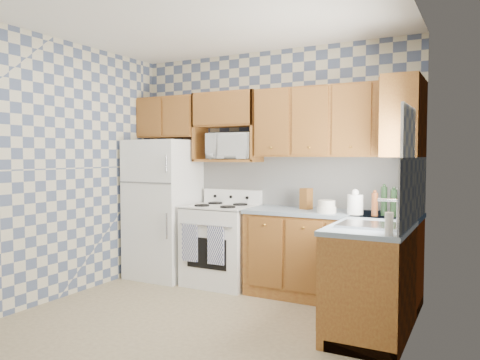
# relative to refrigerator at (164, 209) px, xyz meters

# --- Properties ---
(floor) EXTENTS (3.40, 3.40, 0.00)m
(floor) POSITION_rel_refrigerator_xyz_m (1.27, -1.25, -0.84)
(floor) COLOR #7A684D
(floor) RESTS_ON ground
(back_wall) EXTENTS (3.40, 0.02, 2.70)m
(back_wall) POSITION_rel_refrigerator_xyz_m (1.27, 0.35, 0.51)
(back_wall) COLOR #4B5978
(back_wall) RESTS_ON ground
(right_wall) EXTENTS (0.02, 3.20, 2.70)m
(right_wall) POSITION_rel_refrigerator_xyz_m (2.97, -1.25, 0.51)
(right_wall) COLOR #4B5978
(right_wall) RESTS_ON ground
(backsplash_back) EXTENTS (2.60, 0.02, 0.56)m
(backsplash_back) POSITION_rel_refrigerator_xyz_m (1.68, 0.34, 0.36)
(backsplash_back) COLOR white
(backsplash_back) RESTS_ON back_wall
(backsplash_right) EXTENTS (0.02, 1.60, 0.56)m
(backsplash_right) POSITION_rel_refrigerator_xyz_m (2.96, -0.45, 0.36)
(backsplash_right) COLOR white
(backsplash_right) RESTS_ON right_wall
(refrigerator) EXTENTS (0.75, 0.70, 1.68)m
(refrigerator) POSITION_rel_refrigerator_xyz_m (0.00, 0.00, 0.00)
(refrigerator) COLOR white
(refrigerator) RESTS_ON floor
(stove_body) EXTENTS (0.76, 0.65, 0.90)m
(stove_body) POSITION_rel_refrigerator_xyz_m (0.80, 0.03, -0.39)
(stove_body) COLOR white
(stove_body) RESTS_ON floor
(cooktop) EXTENTS (0.76, 0.65, 0.02)m
(cooktop) POSITION_rel_refrigerator_xyz_m (0.80, 0.03, 0.07)
(cooktop) COLOR silver
(cooktop) RESTS_ON stove_body
(backguard) EXTENTS (0.76, 0.08, 0.17)m
(backguard) POSITION_rel_refrigerator_xyz_m (0.80, 0.30, 0.16)
(backguard) COLOR white
(backguard) RESTS_ON cooktop
(dish_towel_left) EXTENTS (0.20, 0.02, 0.41)m
(dish_towel_left) POSITION_rel_refrigerator_xyz_m (0.60, -0.32, -0.32)
(dish_towel_left) COLOR navy
(dish_towel_left) RESTS_ON stove_body
(dish_towel_right) EXTENTS (0.20, 0.02, 0.41)m
(dish_towel_right) POSITION_rel_refrigerator_xyz_m (0.93, -0.32, -0.32)
(dish_towel_right) COLOR navy
(dish_towel_right) RESTS_ON stove_body
(base_cabinets_back) EXTENTS (1.75, 0.60, 0.88)m
(base_cabinets_back) POSITION_rel_refrigerator_xyz_m (2.10, 0.05, -0.40)
(base_cabinets_back) COLOR brown
(base_cabinets_back) RESTS_ON floor
(base_cabinets_right) EXTENTS (0.60, 1.60, 0.88)m
(base_cabinets_right) POSITION_rel_refrigerator_xyz_m (2.67, -0.45, -0.40)
(base_cabinets_right) COLOR brown
(base_cabinets_right) RESTS_ON floor
(countertop_back) EXTENTS (1.77, 0.63, 0.04)m
(countertop_back) POSITION_rel_refrigerator_xyz_m (2.10, 0.05, 0.06)
(countertop_back) COLOR slate
(countertop_back) RESTS_ON base_cabinets_back
(countertop_right) EXTENTS (0.63, 1.60, 0.04)m
(countertop_right) POSITION_rel_refrigerator_xyz_m (2.67, -0.45, 0.06)
(countertop_right) COLOR slate
(countertop_right) RESTS_ON base_cabinets_right
(upper_cabinets_back) EXTENTS (1.75, 0.33, 0.74)m
(upper_cabinets_back) POSITION_rel_refrigerator_xyz_m (2.10, 0.19, 1.01)
(upper_cabinets_back) COLOR brown
(upper_cabinets_back) RESTS_ON back_wall
(upper_cabinets_fridge) EXTENTS (0.82, 0.33, 0.50)m
(upper_cabinets_fridge) POSITION_rel_refrigerator_xyz_m (-0.02, 0.19, 1.13)
(upper_cabinets_fridge) COLOR brown
(upper_cabinets_fridge) RESTS_ON back_wall
(upper_cabinets_right) EXTENTS (0.33, 0.70, 0.74)m
(upper_cabinets_right) POSITION_rel_refrigerator_xyz_m (2.81, 0.00, 1.01)
(upper_cabinets_right) COLOR brown
(upper_cabinets_right) RESTS_ON right_wall
(microwave_shelf) EXTENTS (0.80, 0.33, 0.03)m
(microwave_shelf) POSITION_rel_refrigerator_xyz_m (0.80, 0.19, 0.60)
(microwave_shelf) COLOR brown
(microwave_shelf) RESTS_ON back_wall
(microwave) EXTENTS (0.58, 0.42, 0.31)m
(microwave) POSITION_rel_refrigerator_xyz_m (0.87, 0.19, 0.76)
(microwave) COLOR white
(microwave) RESTS_ON microwave_shelf
(sink) EXTENTS (0.48, 0.40, 0.03)m
(sink) POSITION_rel_refrigerator_xyz_m (2.67, -0.80, 0.09)
(sink) COLOR #B7B7BC
(sink) RESTS_ON countertop_right
(window) EXTENTS (0.02, 0.66, 0.86)m
(window) POSITION_rel_refrigerator_xyz_m (2.96, -0.80, 0.61)
(window) COLOR silver
(window) RESTS_ON right_wall
(bottle_0) EXTENTS (0.06, 0.06, 0.28)m
(bottle_0) POSITION_rel_refrigerator_xyz_m (2.64, -0.05, 0.22)
(bottle_0) COLOR black
(bottle_0) RESTS_ON countertop_back
(bottle_1) EXTENTS (0.06, 0.06, 0.26)m
(bottle_1) POSITION_rel_refrigerator_xyz_m (2.74, -0.11, 0.21)
(bottle_1) COLOR black
(bottle_1) RESTS_ON countertop_back
(bottle_2) EXTENTS (0.06, 0.06, 0.24)m
(bottle_2) POSITION_rel_refrigerator_xyz_m (2.79, -0.01, 0.20)
(bottle_2) COLOR brown
(bottle_2) RESTS_ON countertop_back
(bottle_3) EXTENTS (0.06, 0.06, 0.22)m
(bottle_3) POSITION_rel_refrigerator_xyz_m (2.57, -0.13, 0.19)
(bottle_3) COLOR brown
(bottle_3) RESTS_ON countertop_back
(knife_block) EXTENTS (0.13, 0.13, 0.23)m
(knife_block) POSITION_rel_refrigerator_xyz_m (1.80, 0.11, 0.19)
(knife_block) COLOR brown
(knife_block) RESTS_ON countertop_back
(electric_kettle) EXTENTS (0.15, 0.15, 0.19)m
(electric_kettle) POSITION_rel_refrigerator_xyz_m (2.38, -0.09, 0.18)
(electric_kettle) COLOR white
(electric_kettle) RESTS_ON countertop_back
(food_containers) EXTENTS (0.19, 0.19, 0.13)m
(food_containers) POSITION_rel_refrigerator_xyz_m (2.10, -0.11, 0.14)
(food_containers) COLOR beige
(food_containers) RESTS_ON countertop_back
(soap_bottle) EXTENTS (0.06, 0.06, 0.17)m
(soap_bottle) POSITION_rel_refrigerator_xyz_m (2.89, -1.20, 0.17)
(soap_bottle) COLOR beige
(soap_bottle) RESTS_ON countertop_right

